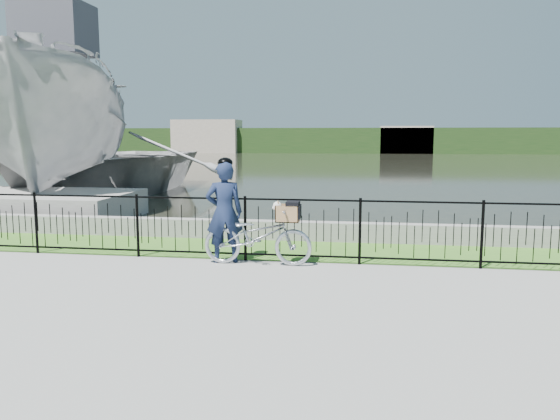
% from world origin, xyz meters
% --- Properties ---
extents(ground, '(120.00, 120.00, 0.00)m').
position_xyz_m(ground, '(0.00, 0.00, 0.00)').
color(ground, gray).
rests_on(ground, ground).
extents(grass_strip, '(60.00, 2.00, 0.01)m').
position_xyz_m(grass_strip, '(0.00, 2.60, 0.00)').
color(grass_strip, '#417424').
rests_on(grass_strip, ground).
extents(water, '(120.00, 120.00, 0.00)m').
position_xyz_m(water, '(0.00, 33.00, 0.00)').
color(water, '#27281E').
rests_on(water, ground).
extents(quay_wall, '(60.00, 0.30, 0.40)m').
position_xyz_m(quay_wall, '(0.00, 3.60, 0.20)').
color(quay_wall, gray).
rests_on(quay_wall, ground).
extents(fence, '(14.00, 0.06, 1.15)m').
position_xyz_m(fence, '(0.00, 1.60, 0.58)').
color(fence, black).
rests_on(fence, ground).
extents(far_treeline, '(120.00, 6.00, 3.00)m').
position_xyz_m(far_treeline, '(0.00, 60.00, 1.50)').
color(far_treeline, '#223D17').
rests_on(far_treeline, ground).
extents(far_building_left, '(8.00, 4.00, 4.00)m').
position_xyz_m(far_building_left, '(-18.00, 58.00, 2.00)').
color(far_building_left, '#AF9F8D').
rests_on(far_building_left, ground).
extents(far_building_right, '(6.00, 3.00, 3.20)m').
position_xyz_m(far_building_right, '(6.00, 58.50, 1.60)').
color(far_building_right, '#AF9F8D').
rests_on(far_building_right, ground).
extents(bicycle_rig, '(1.87, 0.65, 1.12)m').
position_xyz_m(bicycle_rig, '(-0.72, 1.34, 0.50)').
color(bicycle_rig, '#B8BCC5').
rests_on(bicycle_rig, ground).
extents(cyclist, '(0.74, 0.59, 1.83)m').
position_xyz_m(cyclist, '(-1.33, 1.44, 0.90)').
color(cyclist, '#16213E').
rests_on(cyclist, ground).
extents(boat_near, '(8.30, 12.44, 6.30)m').
position_xyz_m(boat_near, '(-8.71, 8.91, 2.33)').
color(boat_near, '#A2A2A2').
rests_on(boat_near, water).
extents(boat_far, '(8.74, 11.74, 2.33)m').
position_xyz_m(boat_far, '(-8.67, 11.51, 1.17)').
color(boat_far, '#A2A2A2').
rests_on(boat_far, water).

